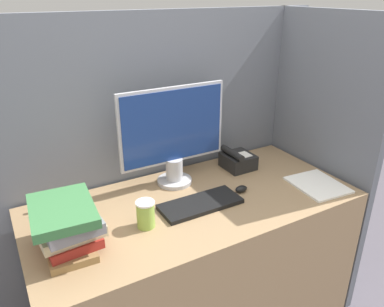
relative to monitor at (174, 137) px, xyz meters
name	(u,v)px	position (x,y,z in m)	size (l,w,h in m)	color
cubicle_panel_rear	(159,163)	(0.00, 0.18, -0.21)	(1.94, 0.04, 1.58)	slate
cubicle_panel_right	(315,157)	(0.80, -0.19, -0.21)	(0.04, 0.77, 1.58)	slate
desk	(195,265)	(0.00, -0.22, -0.63)	(1.54, 0.71, 0.76)	#937551
monitor	(174,137)	(0.00, 0.00, 0.00)	(0.56, 0.18, 0.50)	#B7B7BC
keyboard	(200,204)	(-0.01, -0.26, -0.24)	(0.38, 0.16, 0.02)	black
mouse	(241,189)	(0.24, -0.25, -0.23)	(0.06, 0.04, 0.03)	black
coffee_cup	(146,214)	(-0.29, -0.29, -0.19)	(0.08, 0.08, 0.12)	#8CB247
book_stack	(67,225)	(-0.60, -0.28, -0.15)	(0.26, 0.31, 0.19)	olive
desk_telephone	(238,160)	(0.38, -0.02, -0.20)	(0.16, 0.18, 0.12)	black
paper_pile	(318,185)	(0.61, -0.39, -0.24)	(0.25, 0.29, 0.01)	white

